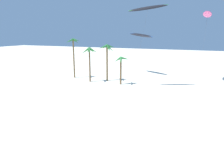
% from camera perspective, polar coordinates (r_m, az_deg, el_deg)
% --- Properties ---
extents(palm_tree_0, '(3.82, 3.91, 8.37)m').
position_cam_1_polar(palm_tree_0, '(44.55, -6.88, 5.55)').
color(palm_tree_0, brown).
rests_on(palm_tree_0, ground).
extents(palm_tree_1, '(3.65, 3.88, 10.34)m').
position_cam_1_polar(palm_tree_1, '(49.35, -11.80, 7.82)').
color(palm_tree_1, brown).
rests_on(palm_tree_1, ground).
extents(palm_tree_2, '(3.83, 4.09, 8.98)m').
position_cam_1_polar(palm_tree_2, '(45.24, -1.49, 6.44)').
color(palm_tree_2, brown).
rests_on(palm_tree_2, ground).
extents(palm_tree_3, '(3.60, 3.39, 6.45)m').
position_cam_1_polar(palm_tree_3, '(42.01, 2.76, 3.13)').
color(palm_tree_3, brown).
rests_on(palm_tree_3, ground).
extents(flying_kite_1, '(3.21, 11.92, 16.84)m').
position_cam_1_polar(flying_kite_1, '(50.94, 27.29, 15.47)').
color(flying_kite_1, '#EA5193').
rests_on(flying_kite_1, ground).
extents(flying_kite_3, '(7.83, 11.11, 17.65)m').
position_cam_1_polar(flying_kite_3, '(40.46, 11.06, 18.75)').
color(flying_kite_3, black).
rests_on(flying_kite_3, ground).
extents(flying_kite_5, '(8.16, 6.51, 12.01)m').
position_cam_1_polar(flying_kite_5, '(54.03, 8.83, 11.14)').
color(flying_kite_5, black).
rests_on(flying_kite_5, ground).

